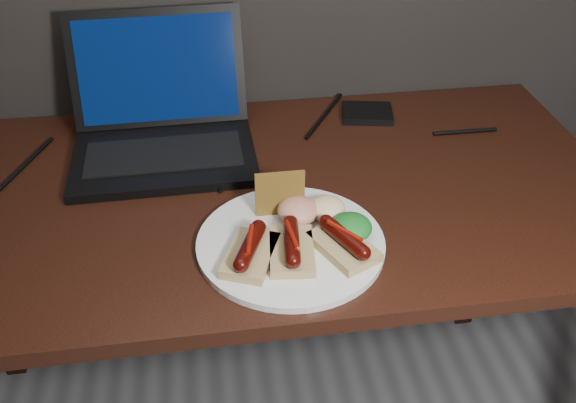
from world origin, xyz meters
The scene contains 12 objects.
desk centered at (0.00, 1.38, 0.66)m, with size 1.40×0.70×0.75m.
laptop centered at (-0.16, 1.56, 0.81)m, with size 0.36×0.33×0.25m.
hard_drive centered at (0.29, 1.62, 0.76)m, with size 0.11×0.09×0.02m, color black.
desk_cables centered at (0.01, 1.54, 0.75)m, with size 1.01×0.36×0.01m.
plate centered at (0.05, 1.20, 0.76)m, with size 0.31×0.31×0.01m, color white.
bread_sausage_left centered at (-0.02, 1.17, 0.78)m, with size 0.11×0.13×0.04m.
bread_sausage_center centered at (0.05, 1.17, 0.78)m, with size 0.08×0.12×0.04m.
bread_sausage_right centered at (0.13, 1.17, 0.78)m, with size 0.11×0.13×0.04m.
crispbread centered at (0.04, 1.28, 0.80)m, with size 0.09×0.01×0.09m, color olive.
salad_greens centered at (0.15, 1.20, 0.78)m, with size 0.07×0.07×0.04m, color #13611B.
salsa_mound centered at (0.07, 1.26, 0.78)m, with size 0.07×0.07×0.04m, color #AA1117.
coleslaw_mound centered at (0.12, 1.26, 0.78)m, with size 0.06×0.06×0.04m, color white.
Camera 1 is at (-0.07, 0.39, 1.44)m, focal length 40.00 mm.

